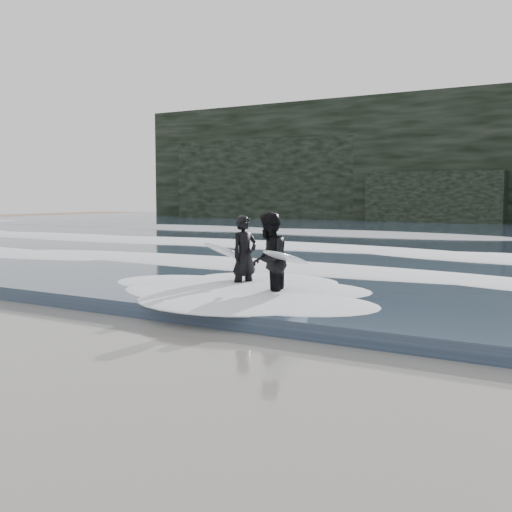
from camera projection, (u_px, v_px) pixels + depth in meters
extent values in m
plane|color=#876041|center=(117.00, 376.00, 8.19)|extent=(120.00, 120.00, 0.00)
ellipsoid|color=white|center=(377.00, 273.00, 15.76)|extent=(60.00, 3.20, 0.20)
ellipsoid|color=white|center=(453.00, 251.00, 21.68)|extent=(60.00, 4.00, 0.24)
ellipsoid|color=white|center=(505.00, 236.00, 29.28)|extent=(60.00, 4.80, 0.30)
imported|color=black|center=(244.00, 256.00, 14.51)|extent=(0.63, 0.78, 1.85)
ellipsoid|color=white|center=(231.00, 254.00, 14.76)|extent=(0.60, 1.90, 0.70)
imported|color=black|center=(269.00, 260.00, 13.08)|extent=(1.03, 1.15, 1.96)
ellipsoid|color=silver|center=(287.00, 258.00, 12.85)|extent=(0.67, 1.95, 0.53)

